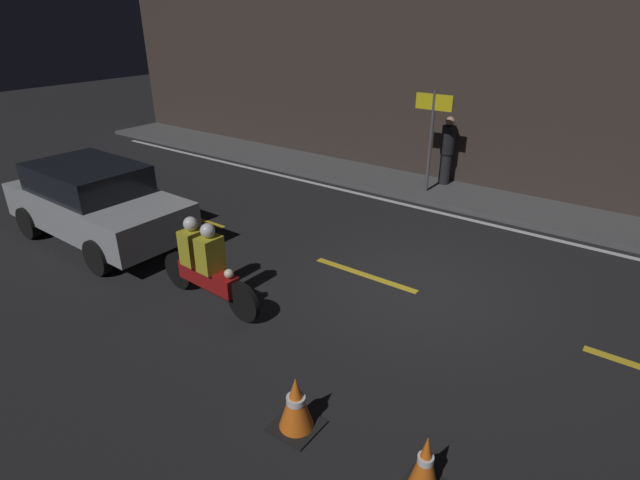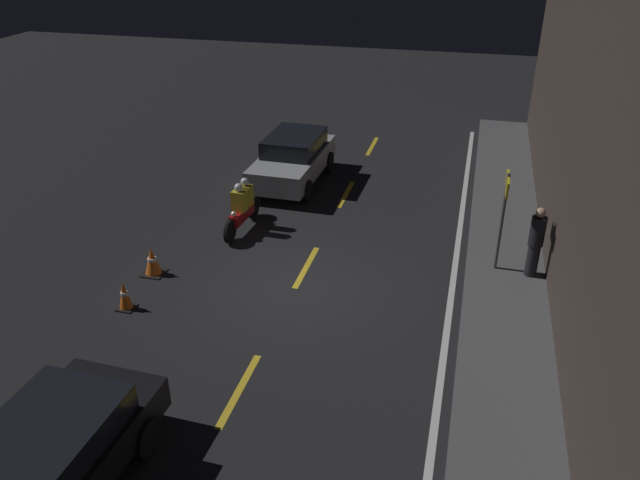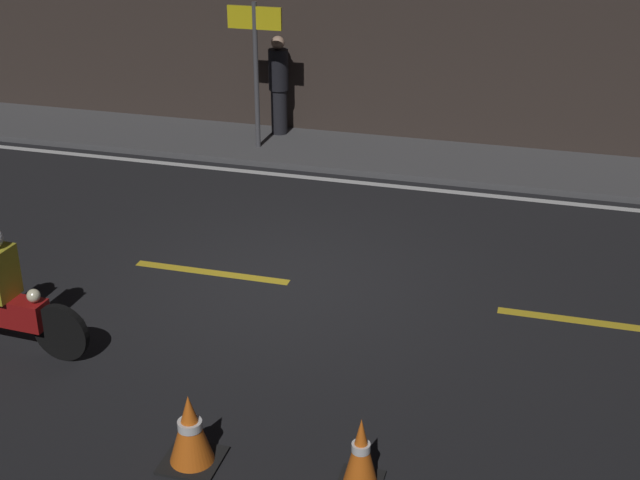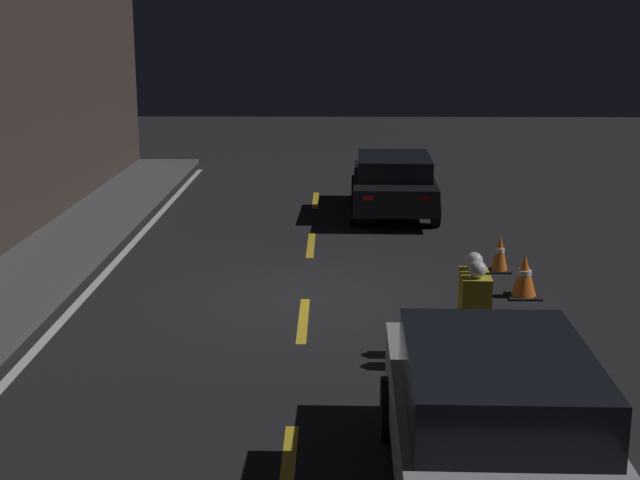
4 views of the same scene
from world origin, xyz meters
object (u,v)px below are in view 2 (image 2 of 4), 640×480
Objects in this scene: traffic_cone_mid at (124,296)px; van_black at (42,467)px; traffic_cone_near at (152,261)px; hatchback_silver at (293,158)px; pedestrian at (536,241)px; shop_sign at (504,203)px; motorcycle at (242,207)px.

van_black is at bearing 17.76° from traffic_cone_mid.
traffic_cone_mid is at bearing 4.56° from traffic_cone_near.
hatchback_silver is 12.50m from van_black.
pedestrian is (4.26, 7.01, 0.18)m from hatchback_silver.
traffic_cone_mid is (7.72, -1.49, -0.48)m from hatchback_silver.
traffic_cone_near is at bearing -74.88° from shop_sign.
hatchback_silver is 7.88m from traffic_cone_mid.
hatchback_silver reaches higher than traffic_cone_mid.
van_black is at bearing -36.44° from shop_sign.
van_black is 10.45m from shop_sign.
shop_sign is at bearing 105.12° from traffic_cone_near.
hatchback_silver reaches higher than motorcycle.
motorcycle is 6.72m from shop_sign.
pedestrian is (-1.99, 8.61, 0.64)m from traffic_cone_near.
shop_sign is (-2.11, 7.82, 1.46)m from traffic_cone_near.
traffic_cone_near is (6.25, -1.60, -0.47)m from hatchback_silver.
motorcycle is at bearing 165.26° from traffic_cone_mid.
van_black reaches higher than traffic_cone_mid.
traffic_cone_mid is at bearing -65.07° from shop_sign.
pedestrian is at bearing 59.94° from hatchback_silver.
traffic_cone_near is at bearing -76.97° from pedestrian.
shop_sign is (4.14, 6.22, 0.99)m from hatchback_silver.
traffic_cone_near is at bearing -13.16° from hatchback_silver.
shop_sign is (-8.36, 6.17, 1.07)m from van_black.
pedestrian is (-3.46, 8.50, 0.66)m from traffic_cone_mid.
traffic_cone_mid is at bearing -67.84° from pedestrian.
hatchback_silver reaches higher than van_black.
hatchback_silver is at bearing -123.65° from shop_sign.
pedestrian is at bearing 103.03° from traffic_cone_near.
motorcycle is 3.14× the size of traffic_cone_near.
traffic_cone_mid is (4.22, -1.11, -0.33)m from motorcycle.
hatchback_silver is at bearing 165.63° from traffic_cone_near.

